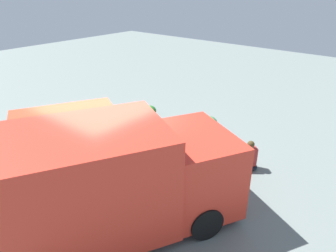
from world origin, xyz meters
name	(u,v)px	position (x,y,z in m)	size (l,w,h in m)	color
ground_plane	(112,187)	(0.00, 0.00, 0.00)	(40.00, 40.00, 0.00)	slate
food_truck	(110,184)	(-1.13, 0.93, 1.13)	(4.38, 5.39, 2.36)	red
person_customer	(248,158)	(-2.25, -3.01, 0.33)	(0.71, 0.77, 0.86)	black
planter_flowering_near	(209,126)	(-0.28, -4.05, 0.34)	(0.59, 0.59, 0.70)	gray
planter_flowering_far	(150,114)	(2.03, -3.62, 0.32)	(0.47, 0.47, 0.64)	#535353
plaza_bench	(104,123)	(2.58, -1.91, 0.38)	(1.86, 0.47, 0.49)	brown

